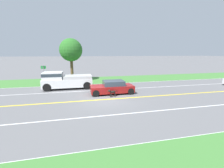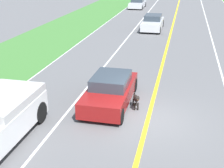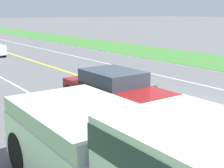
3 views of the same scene
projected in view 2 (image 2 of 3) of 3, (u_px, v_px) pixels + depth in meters
The scene contains 7 objects.
ground_plane at pixel (148, 119), 12.99m from camera, with size 400.00×400.00×0.00m, color #5B5B5E.
centre_divider_line at pixel (148, 119), 12.99m from camera, with size 0.18×160.00×0.01m, color yellow.
lane_dash_same_dir at pixel (69, 110), 13.72m from camera, with size 0.10×160.00×0.01m, color white.
ego_car at pixel (110, 91), 14.17m from camera, with size 1.87×4.34×1.33m.
dog at pixel (136, 99), 13.69m from camera, with size 0.45×1.09×0.77m.
car_trailing_near at pixel (153, 23), 29.63m from camera, with size 1.81×4.49×1.38m.
car_trailing_mid at pixel (137, 4), 43.28m from camera, with size 1.90×4.37×1.30m.
Camera 2 is at (-1.15, 11.58, 6.13)m, focal length 50.00 mm.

